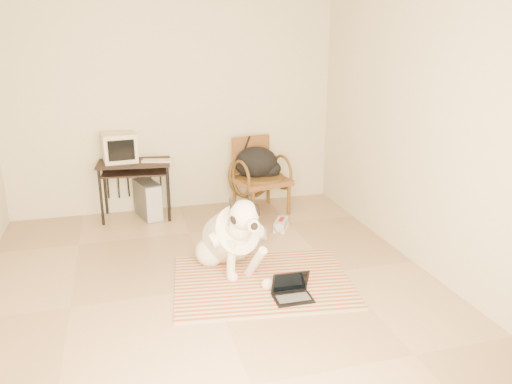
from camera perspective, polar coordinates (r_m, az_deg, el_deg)
name	(u,v)px	position (r m, az deg, el deg)	size (l,w,h in m)	color
floor	(212,288)	(4.46, -5.07, -10.90)	(4.50, 4.50, 0.00)	tan
wall_back	(174,101)	(6.19, -9.40, 10.23)	(4.50, 4.50, 0.00)	beige
wall_front	(314,248)	(1.91, 6.70, -6.39)	(4.50, 4.50, 0.00)	beige
wall_right	(427,124)	(4.76, 19.01, 7.33)	(4.50, 4.50, 0.00)	beige
rug	(262,281)	(4.53, 0.73, -10.17)	(1.70, 1.39, 0.02)	#B3341B
dog	(231,237)	(4.63, -2.90, -5.16)	(0.58, 1.10, 0.84)	silver
laptop	(292,291)	(4.25, 4.12, -11.26)	(0.32, 0.24, 0.22)	black
computer_desk	(134,170)	(6.03, -13.72, 2.46)	(0.88, 0.55, 0.69)	black
crt_monitor	(119,147)	(6.05, -15.34, 4.95)	(0.41, 0.39, 0.33)	beige
desk_keyboard	(157,161)	(5.96, -11.22, 3.53)	(0.35, 0.13, 0.02)	beige
pc_tower	(148,200)	(6.13, -12.25, -0.87)	(0.32, 0.51, 0.44)	#49494B
rattan_chair	(259,175)	(6.16, 0.35, 1.93)	(0.71, 0.70, 0.91)	brown
backpack	(258,164)	(6.14, 0.26, 3.24)	(0.57, 0.44, 0.39)	black
sneaker_left	(253,231)	(5.49, -0.31, -4.53)	(0.24, 0.36, 0.12)	white
sneaker_right	(281,225)	(5.70, 2.89, -3.75)	(0.26, 0.33, 0.11)	white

